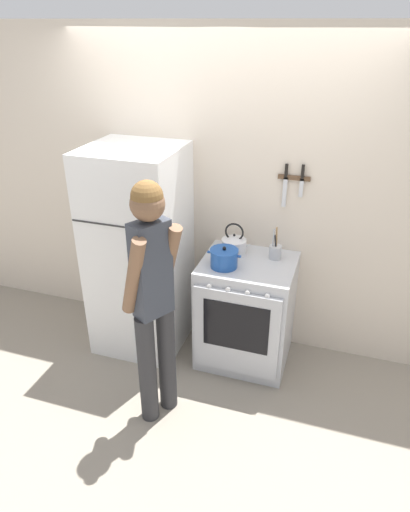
{
  "coord_description": "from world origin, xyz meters",
  "views": [
    {
      "loc": [
        0.94,
        -3.32,
        2.54
      ],
      "look_at": [
        -0.0,
        -0.45,
        0.98
      ],
      "focal_mm": 32.0,
      "sensor_mm": 36.0,
      "label": 1
    }
  ],
  "objects": [
    {
      "name": "wall_knife_strip",
      "position": [
        0.55,
        -0.02,
        1.5
      ],
      "size": [
        0.24,
        0.03,
        0.34
      ],
      "color": "brown"
    },
    {
      "name": "dutch_oven_pot",
      "position": [
        0.14,
        -0.43,
        0.97
      ],
      "size": [
        0.26,
        0.21,
        0.17
      ],
      "color": "#1E4C9E",
      "rests_on": "stove_range"
    },
    {
      "name": "ground_plane",
      "position": [
        0.0,
        0.0,
        0.0
      ],
      "size": [
        14.0,
        14.0,
        0.0
      ],
      "primitive_type": "plane",
      "color": "gray"
    },
    {
      "name": "stove_range",
      "position": [
        0.3,
        -0.33,
        0.46
      ],
      "size": [
        0.71,
        0.65,
        0.9
      ],
      "color": "silver",
      "rests_on": "ground_plane"
    },
    {
      "name": "person",
      "position": [
        -0.14,
        -1.09,
        1.0
      ],
      "size": [
        0.4,
        0.43,
        1.75
      ],
      "rotation": [
        0.0,
        0.0,
        1.06
      ],
      "color": "#2D2D30",
      "rests_on": "ground_plane"
    },
    {
      "name": "utensil_jar",
      "position": [
        0.48,
        -0.18,
        0.96
      ],
      "size": [
        0.1,
        0.1,
        0.27
      ],
      "color": "#B7BABF",
      "rests_on": "stove_range"
    },
    {
      "name": "wall_back",
      "position": [
        0.0,
        0.03,
        1.27
      ],
      "size": [
        10.0,
        0.06,
        2.55
      ],
      "color": "beige",
      "rests_on": "ground_plane"
    },
    {
      "name": "refrigerator",
      "position": [
        -0.6,
        -0.34,
        0.86
      ],
      "size": [
        0.71,
        0.71,
        1.72
      ],
      "color": "white",
      "rests_on": "ground_plane"
    },
    {
      "name": "tea_kettle",
      "position": [
        0.15,
        -0.18,
        0.98
      ],
      "size": [
        0.24,
        0.2,
        0.25
      ],
      "color": "silver",
      "rests_on": "stove_range"
    }
  ]
}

